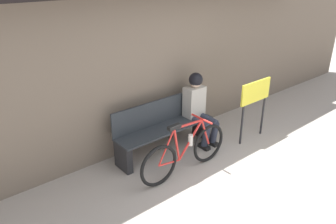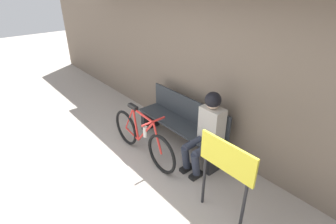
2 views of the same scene
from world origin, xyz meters
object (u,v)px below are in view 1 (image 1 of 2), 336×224
(signboard, at_px, (255,97))
(bicycle, at_px, (185,152))
(person_seated, at_px, (198,103))
(park_bench_near, at_px, (164,128))

(signboard, bearing_deg, bicycle, -179.20)
(bicycle, bearing_deg, person_seated, 36.04)
(person_seated, relative_size, signboard, 1.13)
(bicycle, relative_size, person_seated, 1.31)
(park_bench_near, height_order, bicycle, park_bench_near)
(park_bench_near, height_order, person_seated, person_seated)
(person_seated, xyz_separation_m, signboard, (0.77, -0.56, 0.09))
(bicycle, xyz_separation_m, signboard, (1.57, 0.02, 0.44))
(park_bench_near, distance_m, signboard, 1.61)
(park_bench_near, relative_size, person_seated, 1.43)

